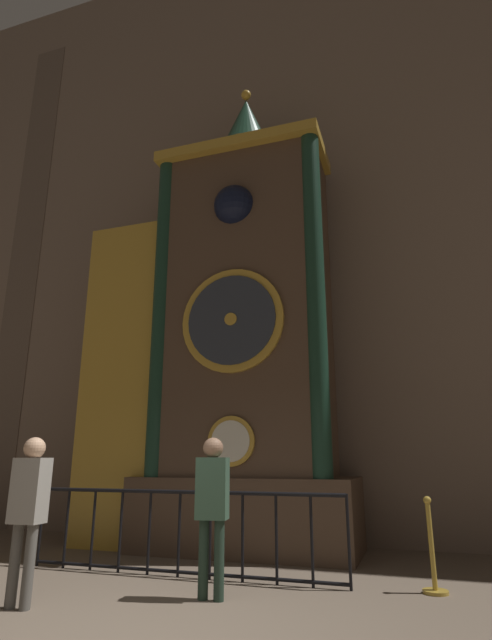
% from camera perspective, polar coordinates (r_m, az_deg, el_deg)
% --- Properties ---
extents(cathedral_back_wall, '(24.00, 0.32, 14.02)m').
position_cam_1_polar(cathedral_back_wall, '(11.16, 3.73, 14.34)').
color(cathedral_back_wall, '#7A6656').
rests_on(cathedral_back_wall, ground_plane).
extents(clock_tower, '(4.81, 1.81, 8.76)m').
position_cam_1_polar(clock_tower, '(9.03, -3.16, -2.28)').
color(clock_tower, brown).
rests_on(clock_tower, ground_plane).
extents(railing_fence, '(4.35, 0.05, 1.04)m').
position_cam_1_polar(railing_fence, '(7.01, -7.65, -22.53)').
color(railing_fence, black).
rests_on(railing_fence, ground_plane).
extents(visitor_near, '(0.35, 0.24, 1.65)m').
position_cam_1_polar(visitor_near, '(5.96, -23.58, -18.48)').
color(visitor_near, '#58554F').
rests_on(visitor_near, ground_plane).
extents(visitor_far, '(0.37, 0.27, 1.66)m').
position_cam_1_polar(visitor_far, '(5.85, -3.87, -19.67)').
color(visitor_far, '#213427').
rests_on(visitor_far, ground_plane).
extents(stanchion_post, '(0.28, 0.28, 1.02)m').
position_cam_1_polar(stanchion_post, '(6.54, 20.57, -24.39)').
color(stanchion_post, '#B28E33').
rests_on(stanchion_post, ground_plane).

